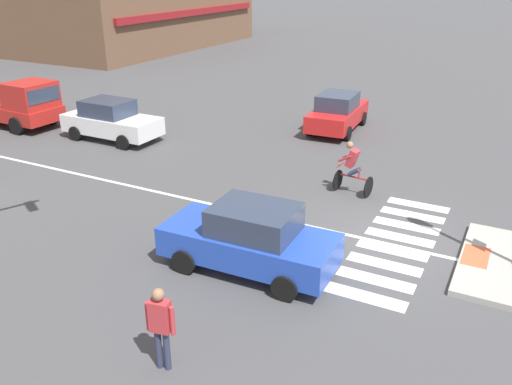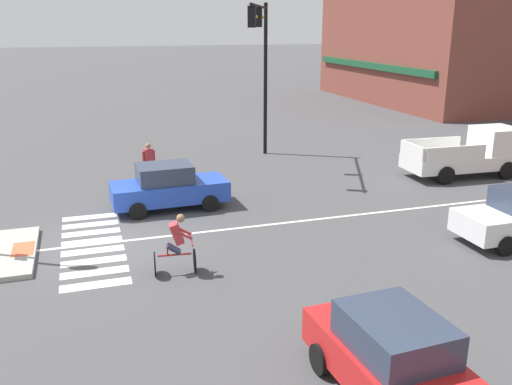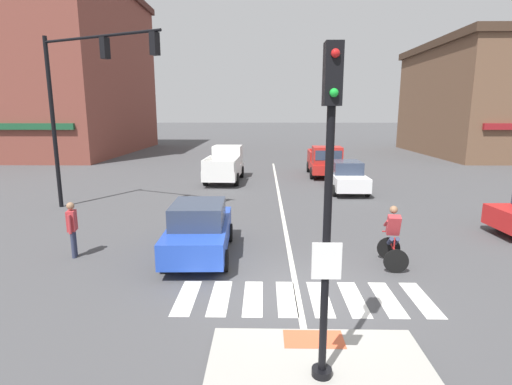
{
  "view_description": "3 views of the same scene",
  "coord_description": "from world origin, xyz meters",
  "px_view_note": "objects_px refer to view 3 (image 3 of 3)",
  "views": [
    {
      "loc": [
        -12.42,
        -2.76,
        6.65
      ],
      "look_at": [
        -0.83,
        3.28,
        1.03
      ],
      "focal_mm": 37.16,
      "sensor_mm": 36.0,
      "label": 1
    },
    {
      "loc": [
        16.21,
        -0.38,
        6.44
      ],
      "look_at": [
        0.64,
        4.58,
        1.41
      ],
      "focal_mm": 38.8,
      "sensor_mm": 36.0,
      "label": 2
    },
    {
      "loc": [
        -0.93,
        -8.95,
        4.24
      ],
      "look_at": [
        -1.19,
        4.61,
        1.48
      ],
      "focal_mm": 27.94,
      "sensor_mm": 36.0,
      "label": 3
    }
  ],
  "objects_px": {
    "car_blue_westbound_near": "(199,229)",
    "pedestrian_at_curb_left": "(72,225)",
    "signal_pole": "(329,189)",
    "car_white_eastbound_far": "(346,177)",
    "traffic_light_mast": "(81,90)",
    "cyclist": "(393,235)",
    "pickup_truck_white_westbound_distant": "(225,165)",
    "pickup_truck_red_eastbound_distant": "(325,162)"
  },
  "relations": [
    {
      "from": "car_white_eastbound_far",
      "to": "cyclist",
      "type": "xyz_separation_m",
      "value": [
        -0.85,
        -10.54,
        0.06
      ]
    },
    {
      "from": "car_blue_westbound_near",
      "to": "pedestrian_at_curb_left",
      "type": "distance_m",
      "value": 3.7
    },
    {
      "from": "signal_pole",
      "to": "car_white_eastbound_far",
      "type": "relative_size",
      "value": 1.22
    },
    {
      "from": "cyclist",
      "to": "car_blue_westbound_near",
      "type": "bearing_deg",
      "value": 173.2
    },
    {
      "from": "pickup_truck_white_westbound_distant",
      "to": "pickup_truck_red_eastbound_distant",
      "type": "bearing_deg",
      "value": 14.15
    },
    {
      "from": "signal_pole",
      "to": "pickup_truck_white_westbound_distant",
      "type": "relative_size",
      "value": 0.97
    },
    {
      "from": "car_white_eastbound_far",
      "to": "pickup_truck_white_westbound_distant",
      "type": "bearing_deg",
      "value": 152.93
    },
    {
      "from": "signal_pole",
      "to": "traffic_light_mast",
      "type": "distance_m",
      "value": 14.1
    },
    {
      "from": "car_blue_westbound_near",
      "to": "pedestrian_at_curb_left",
      "type": "height_order",
      "value": "pedestrian_at_curb_left"
    },
    {
      "from": "traffic_light_mast",
      "to": "pedestrian_at_curb_left",
      "type": "bearing_deg",
      "value": -70.95
    },
    {
      "from": "car_white_eastbound_far",
      "to": "car_blue_westbound_near",
      "type": "relative_size",
      "value": 0.99
    },
    {
      "from": "car_white_eastbound_far",
      "to": "pickup_truck_white_westbound_distant",
      "type": "height_order",
      "value": "pickup_truck_white_westbound_distant"
    },
    {
      "from": "car_white_eastbound_far",
      "to": "pedestrian_at_curb_left",
      "type": "xyz_separation_m",
      "value": [
        -10.06,
        -10.09,
        0.17
      ]
    },
    {
      "from": "pickup_truck_red_eastbound_distant",
      "to": "car_white_eastbound_far",
      "type": "bearing_deg",
      "value": -85.58
    },
    {
      "from": "pickup_truck_white_westbound_distant",
      "to": "pedestrian_at_curb_left",
      "type": "relative_size",
      "value": 3.1
    },
    {
      "from": "car_white_eastbound_far",
      "to": "cyclist",
      "type": "height_order",
      "value": "cyclist"
    },
    {
      "from": "car_white_eastbound_far",
      "to": "pedestrian_at_curb_left",
      "type": "height_order",
      "value": "pedestrian_at_curb_left"
    },
    {
      "from": "cyclist",
      "to": "pedestrian_at_curb_left",
      "type": "bearing_deg",
      "value": 177.25
    },
    {
      "from": "traffic_light_mast",
      "to": "car_white_eastbound_far",
      "type": "xyz_separation_m",
      "value": [
        11.99,
        4.5,
        -4.31
      ]
    },
    {
      "from": "cyclist",
      "to": "car_white_eastbound_far",
      "type": "bearing_deg",
      "value": 85.4
    },
    {
      "from": "signal_pole",
      "to": "pickup_truck_red_eastbound_distant",
      "type": "distance_m",
      "value": 21.09
    },
    {
      "from": "signal_pole",
      "to": "pickup_truck_white_westbound_distant",
      "type": "height_order",
      "value": "signal_pole"
    },
    {
      "from": "car_white_eastbound_far",
      "to": "pickup_truck_red_eastbound_distant",
      "type": "height_order",
      "value": "pickup_truck_red_eastbound_distant"
    },
    {
      "from": "car_white_eastbound_far",
      "to": "car_blue_westbound_near",
      "type": "height_order",
      "value": "same"
    },
    {
      "from": "car_white_eastbound_far",
      "to": "pedestrian_at_curb_left",
      "type": "bearing_deg",
      "value": -134.91
    },
    {
      "from": "car_blue_westbound_near",
      "to": "car_white_eastbound_far",
      "type": "bearing_deg",
      "value": 57.19
    },
    {
      "from": "car_blue_westbound_near",
      "to": "pickup_truck_white_westbound_distant",
      "type": "height_order",
      "value": "pickup_truck_white_westbound_distant"
    },
    {
      "from": "pedestrian_at_curb_left",
      "to": "pickup_truck_red_eastbound_distant",
      "type": "bearing_deg",
      "value": 57.58
    },
    {
      "from": "pickup_truck_white_westbound_distant",
      "to": "car_blue_westbound_near",
      "type": "bearing_deg",
      "value": -87.94
    },
    {
      "from": "cyclist",
      "to": "pedestrian_at_curb_left",
      "type": "xyz_separation_m",
      "value": [
        -9.21,
        0.44,
        0.11
      ]
    },
    {
      "from": "car_blue_westbound_near",
      "to": "pickup_truck_white_westbound_distant",
      "type": "distance_m",
      "value": 13.39
    },
    {
      "from": "traffic_light_mast",
      "to": "pickup_truck_red_eastbound_distant",
      "type": "relative_size",
      "value": 1.42
    },
    {
      "from": "signal_pole",
      "to": "traffic_light_mast",
      "type": "bearing_deg",
      "value": 127.3
    },
    {
      "from": "car_blue_westbound_near",
      "to": "pickup_truck_red_eastbound_distant",
      "type": "height_order",
      "value": "pickup_truck_red_eastbound_distant"
    },
    {
      "from": "pickup_truck_white_westbound_distant",
      "to": "cyclist",
      "type": "height_order",
      "value": "pickup_truck_white_westbound_distant"
    },
    {
      "from": "cyclist",
      "to": "traffic_light_mast",
      "type": "bearing_deg",
      "value": 151.56
    },
    {
      "from": "pickup_truck_red_eastbound_distant",
      "to": "pedestrian_at_curb_left",
      "type": "bearing_deg",
      "value": -122.42
    },
    {
      "from": "traffic_light_mast",
      "to": "cyclist",
      "type": "height_order",
      "value": "traffic_light_mast"
    },
    {
      "from": "car_blue_westbound_near",
      "to": "pedestrian_at_curb_left",
      "type": "relative_size",
      "value": 2.49
    },
    {
      "from": "traffic_light_mast",
      "to": "pickup_truck_white_westbound_distant",
      "type": "xyz_separation_m",
      "value": [
        5.14,
        8.0,
        -4.14
      ]
    },
    {
      "from": "pickup_truck_white_westbound_distant",
      "to": "cyclist",
      "type": "xyz_separation_m",
      "value": [
        6.0,
        -14.04,
        -0.11
      ]
    },
    {
      "from": "signal_pole",
      "to": "pedestrian_at_curb_left",
      "type": "relative_size",
      "value": 3.0
    }
  ]
}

